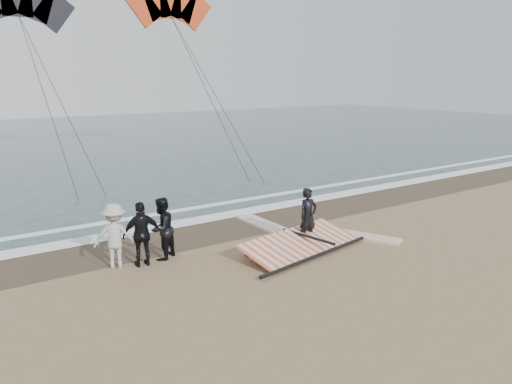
# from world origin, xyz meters

# --- Properties ---
(ground) EXTENTS (120.00, 120.00, 0.00)m
(ground) POSITION_xyz_m (0.00, 0.00, 0.00)
(ground) COLOR #8C704C
(ground) RESTS_ON ground
(sea) EXTENTS (120.00, 54.00, 0.02)m
(sea) POSITION_xyz_m (0.00, 33.00, 0.01)
(sea) COLOR #233838
(sea) RESTS_ON ground
(wet_sand) EXTENTS (120.00, 2.80, 0.01)m
(wet_sand) POSITION_xyz_m (0.00, 4.50, 0.01)
(wet_sand) COLOR #4C3D2B
(wet_sand) RESTS_ON ground
(foam_near) EXTENTS (120.00, 0.90, 0.01)m
(foam_near) POSITION_xyz_m (0.00, 5.90, 0.03)
(foam_near) COLOR white
(foam_near) RESTS_ON sea
(foam_far) EXTENTS (120.00, 0.45, 0.01)m
(foam_far) POSITION_xyz_m (0.00, 7.60, 0.03)
(foam_far) COLOR white
(foam_far) RESTS_ON sea
(man_main) EXTENTS (0.69, 0.45, 1.88)m
(man_main) POSITION_xyz_m (-0.05, 1.48, 0.94)
(man_main) COLOR black
(man_main) RESTS_ON ground
(board_white) EXTENTS (1.55, 2.37, 0.09)m
(board_white) POSITION_xyz_m (1.98, 0.74, 0.05)
(board_white) COLOR white
(board_white) RESTS_ON ground
(board_cream) EXTENTS (0.72, 2.66, 0.11)m
(board_cream) POSITION_xyz_m (-0.12, 4.01, 0.06)
(board_cream) COLOR beige
(board_cream) RESTS_ON ground
(trio_cluster) EXTENTS (2.70, 1.25, 1.92)m
(trio_cluster) POSITION_xyz_m (-5.37, 2.89, 0.96)
(trio_cluster) COLOR black
(trio_cluster) RESTS_ON ground
(sail_rig) EXTENTS (4.81, 2.43, 0.52)m
(sail_rig) POSITION_xyz_m (-0.82, 1.12, 0.20)
(sail_rig) COLOR black
(sail_rig) RESTS_ON ground
(kite_red) EXTENTS (6.27, 5.04, 13.42)m
(kite_red) POSITION_xyz_m (3.95, 19.77, 9.46)
(kite_red) COLOR red
(kite_red) RESTS_ON ground
(kite_dark) EXTENTS (7.36, 5.63, 14.23)m
(kite_dark) POSITION_xyz_m (-4.45, 22.64, 9.23)
(kite_dark) COLOR black
(kite_dark) RESTS_ON ground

